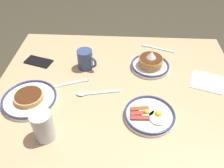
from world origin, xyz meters
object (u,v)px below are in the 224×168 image
Objects in this scene: fork_near at (71,83)px; paper_napkin at (207,82)px; fork_far at (158,48)px; coffee_mug at (86,59)px; drinking_glass at (44,127)px; plate_far_companion at (150,115)px; cell_phone at (39,62)px; plate_near_main at (150,64)px; plate_center_pancakes at (29,99)px; tea_spoon at (92,93)px.

paper_napkin is at bearing -175.77° from fork_near.
fork_near is 0.56m from fork_far.
drinking_glass is at bearing 77.86° from coffee_mug.
cell_phone is (0.58, -0.35, -0.01)m from plate_far_companion.
coffee_mug is at bearing -102.14° from drinking_glass.
drinking_glass reaches higher than plate_far_companion.
drinking_glass is 0.86× the size of paper_napkin.
paper_napkin is at bearing -170.62° from cell_phone.
plate_far_companion is 0.45m from coffee_mug.
plate_near_main reaches higher than fork_near.
fork_near and fork_far have the same top height.
coffee_mug is at bearing -113.10° from fork_near.
plate_center_pancakes is 1.39× the size of fork_near.
drinking_glass reaches higher than coffee_mug.
plate_near_main reaches higher than tea_spoon.
cell_phone is at bearing -6.38° from coffee_mug.
fork_near is at bearing 20.78° from plate_near_main.
plate_center_pancakes is at bearing 12.58° from tea_spoon.
plate_center_pancakes reaches higher than cell_phone.
plate_far_companion is 2.03× the size of coffee_mug.
tea_spoon reaches higher than fork_far.
plate_near_main reaches higher than fork_far.
plate_center_pancakes is 1.63× the size of paper_napkin.
plate_near_main is 1.14× the size of fork_near.
cell_phone is at bearing 14.39° from fork_far.
tea_spoon is (-0.27, -0.06, -0.01)m from plate_center_pancakes.
plate_near_main is 0.42m from fork_near.
plate_near_main is 0.60m from cell_phone.
cell_phone is 0.39m from tea_spoon.
plate_near_main is at bearing -177.51° from coffee_mug.
coffee_mug is 0.56× the size of fork_far.
plate_near_main is at bearing -159.22° from fork_near.
drinking_glass reaches higher than plate_center_pancakes.
coffee_mug is (0.34, 0.01, 0.03)m from plate_near_main.
coffee_mug is at bearing 2.49° from plate_near_main.
plate_far_companion is at bearing 154.20° from tea_spoon.
fork_near is (0.06, 0.13, -0.05)m from coffee_mug.
tea_spoon is (-0.32, 0.23, 0.00)m from cell_phone.
fork_far is at bearing -107.14° from plate_near_main.
cell_phone is at bearing -35.57° from tea_spoon.
fork_far is at bearing -143.10° from plate_center_pancakes.
fork_far is (0.22, -0.28, 0.00)m from paper_napkin.
cell_phone reaches higher than fork_near.
plate_far_companion is 1.14× the size of fork_far.
cell_phone is at bearing -1.43° from plate_near_main.
drinking_glass is 0.50m from cell_phone.
tea_spoon is at bearing -121.79° from drinking_glass.
plate_near_main reaches higher than plate_far_companion.
coffee_mug is 0.21m from tea_spoon.
plate_far_companion reaches higher than fork_near.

